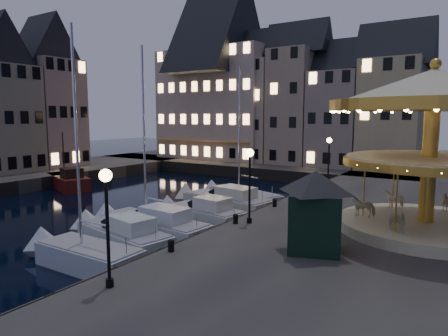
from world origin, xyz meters
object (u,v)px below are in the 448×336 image
Objects in this scene: streetlamp_c at (329,155)px; motorboat_e at (223,201)px; motorboat_f at (240,197)px; bollard_a at (171,245)px; bollard_c at (275,202)px; bollard_d at (306,189)px; motorboat_b at (120,236)px; streetlamp_b at (250,175)px; motorboat_c at (150,225)px; red_fishing_boat at (68,182)px; bollard_b at (235,218)px; motorboat_d at (201,214)px; streetlamp_a at (107,211)px; ticket_kiosk at (315,197)px; carousel at (432,119)px; motorboat_a at (82,255)px.

streetlamp_c reaches higher than motorboat_e.
bollard_a is at bearing -70.28° from motorboat_f.
bollard_c is 1.00× the size of bollard_d.
motorboat_b is at bearing -108.64° from streetlamp_c.
bollard_c is at bearing 97.59° from streetlamp_b.
motorboat_f is (-6.07, 9.27, -3.49)m from streetlamp_b.
red_fishing_boat is (-18.05, 7.36, 0.01)m from motorboat_c.
motorboat_d is at bearing 147.85° from bollard_b.
streetlamp_a is at bearing -87.63° from bollard_c.
ticket_kiosk reaches higher than bollard_b.
bollard_d is at bearing 90.00° from bollard_b.
streetlamp_c is 7.32× the size of bollard_a.
bollard_c is 10.64m from carousel.
streetlamp_b is 9.65m from carousel.
bollard_b is at bearing -156.26° from carousel.
streetlamp_b is 7.32× the size of bollard_a.
motorboat_a is (-4.69, -11.63, -1.07)m from bollard_c.
motorboat_a reaches higher than red_fishing_boat.
ticket_kiosk is (-3.81, -5.94, -3.35)m from carousel.
motorboat_c is 1.05× the size of motorboat_f.
carousel is (14.42, -3.03, 6.43)m from motorboat_e.
motorboat_f is at bearing 123.24° from streetlamp_b.
bollard_a is 14.22m from carousel.
bollard_d is at bearing 69.26° from motorboat_b.
streetlamp_a is 10.82m from motorboat_c.
bollard_b is (-0.60, -14.00, -2.41)m from streetlamp_c.
motorboat_a is at bearing -111.97° from bollard_c.
streetlamp_c is at bearing 68.40° from motorboat_c.
ticket_kiosk reaches higher than motorboat_e.
motorboat_c is at bearing -168.16° from bollard_b.
motorboat_d is at bearing -81.64° from motorboat_f.
bollard_a is at bearing -61.80° from motorboat_d.
bollard_c is 0.05× the size of motorboat_a.
bollard_d is at bearing 112.88° from ticket_kiosk.
bollard_a and bollard_c have the same top height.
ticket_kiosk is at bearing 34.01° from bollard_a.
motorboat_c reaches higher than motorboat_e.
motorboat_d is (-4.45, 8.30, -0.97)m from bollard_a.
motorboat_f reaches higher than streetlamp_a.
ticket_kiosk is (5.26, -6.95, 2.12)m from bollard_c.
carousel reaches higher than red_fishing_boat.
motorboat_f reaches higher than red_fishing_boat.
bollard_c is at bearing 58.19° from motorboat_b.
streetlamp_b is 7.98m from motorboat_b.
motorboat_b reaches higher than bollard_b.
motorboat_c reaches higher than bollard_a.
motorboat_c is (-5.39, 4.37, -0.92)m from bollard_a.
bollard_a is at bearing -91.76° from streetlamp_c.
motorboat_f reaches higher than motorboat_d.
streetlamp_b is 0.37× the size of motorboat_c.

